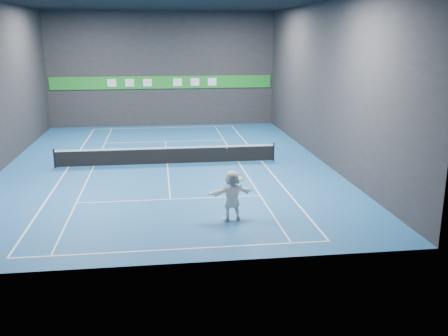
{
  "coord_description": "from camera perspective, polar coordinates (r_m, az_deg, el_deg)",
  "views": [
    {
      "loc": [
        -0.39,
        -27.78,
        7.07
      ],
      "look_at": [
        2.37,
        -6.89,
        1.5
      ],
      "focal_mm": 40.0,
      "sensor_mm": 36.0,
      "label": 1
    }
  ],
  "objects": [
    {
      "name": "sponsor_banner",
      "position": [
        40.87,
        -7.03,
        9.69
      ],
      "size": [
        17.64,
        0.11,
        1.0
      ],
      "color": "#1E8A29",
      "rests_on": "wall_back"
    },
    {
      "name": "sideline_singles_right",
      "position": [
        29.02,
        1.64,
        0.71
      ],
      "size": [
        0.06,
        23.78,
        0.01
      ],
      "primitive_type": "cube",
      "color": "white",
      "rests_on": "ground"
    },
    {
      "name": "wall_right",
      "position": [
        29.44,
        11.28,
        9.52
      ],
      "size": [
        0.1,
        26.0,
        9.0
      ],
      "primitive_type": "cube",
      "color": "#272729",
      "rests_on": "ground"
    },
    {
      "name": "sideline_doubles_right",
      "position": [
        29.26,
        4.31,
        0.79
      ],
      "size": [
        0.08,
        23.78,
        0.01
      ],
      "primitive_type": "cube",
      "color": "white",
      "rests_on": "ground"
    },
    {
      "name": "baseline_near",
      "position": [
        17.4,
        -5.66,
        -9.24
      ],
      "size": [
        10.98,
        0.08,
        0.01
      ],
      "primitive_type": "cube",
      "color": "white",
      "rests_on": "ground"
    },
    {
      "name": "sideline_singles_left",
      "position": [
        28.91,
        -14.67,
        0.17
      ],
      "size": [
        0.06,
        23.78,
        0.01
      ],
      "primitive_type": "cube",
      "color": "white",
      "rests_on": "ground"
    },
    {
      "name": "wall_back",
      "position": [
        40.86,
        -7.08,
        11.09
      ],
      "size": [
        18.0,
        0.1,
        9.0
      ],
      "primitive_type": "cube",
      "color": "#272729",
      "rests_on": "ground"
    },
    {
      "name": "service_line_near",
      "position": [
        22.52,
        -6.15,
        -3.57
      ],
      "size": [
        8.23,
        0.06,
        0.01
      ],
      "primitive_type": "cube",
      "color": "white",
      "rests_on": "ground"
    },
    {
      "name": "player",
      "position": [
        19.65,
        0.91,
        -3.14
      ],
      "size": [
        1.96,
        0.93,
        2.03
      ],
      "primitive_type": "imported",
      "rotation": [
        0.0,
        0.0,
        3.32
      ],
      "color": "white",
      "rests_on": "ground"
    },
    {
      "name": "center_service_line",
      "position": [
        28.67,
        -6.5,
        0.44
      ],
      "size": [
        0.06,
        12.8,
        0.01
      ],
      "primitive_type": "cube",
      "color": "white",
      "rests_on": "ground"
    },
    {
      "name": "tennis_net",
      "position": [
        28.54,
        -6.53,
        1.49
      ],
      "size": [
        12.5,
        0.1,
        1.07
      ],
      "color": "black",
      "rests_on": "ground"
    },
    {
      "name": "baseline_far",
      "position": [
        40.3,
        -6.86,
        4.6
      ],
      "size": [
        10.98,
        0.08,
        0.01
      ],
      "primitive_type": "cube",
      "color": "white",
      "rests_on": "ground"
    },
    {
      "name": "tennis_racket",
      "position": [
        19.56,
        1.86,
        -1.25
      ],
      "size": [
        0.43,
        0.35,
        0.62
      ],
      "color": "red",
      "rests_on": "player"
    },
    {
      "name": "tennis_ball",
      "position": [
        19.16,
        0.33,
        2.32
      ],
      "size": [
        0.07,
        0.07,
        0.07
      ],
      "primitive_type": "sphere",
      "color": "#C3EC27",
      "rests_on": "player"
    },
    {
      "name": "sideline_doubles_left",
      "position": [
        29.12,
        -17.36,
        0.07
      ],
      "size": [
        0.08,
        23.78,
        0.01
      ],
      "primitive_type": "cube",
      "color": "white",
      "rests_on": "ground"
    },
    {
      "name": "service_line_far",
      "position": [
        34.91,
        -6.72,
        3.03
      ],
      "size": [
        8.23,
        0.06,
        0.01
      ],
      "primitive_type": "cube",
      "color": "white",
      "rests_on": "ground"
    },
    {
      "name": "wall_front",
      "position": [
        15.01,
        -5.94,
        4.87
      ],
      "size": [
        18.0,
        0.1,
        9.0
      ],
      "primitive_type": "cube",
      "color": "#272729",
      "rests_on": "ground"
    },
    {
      "name": "ground",
      "position": [
        28.67,
        -6.5,
        0.44
      ],
      "size": [
        26.0,
        26.0,
        0.0
      ],
      "primitive_type": "plane",
      "color": "#19528E",
      "rests_on": "ground"
    }
  ]
}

